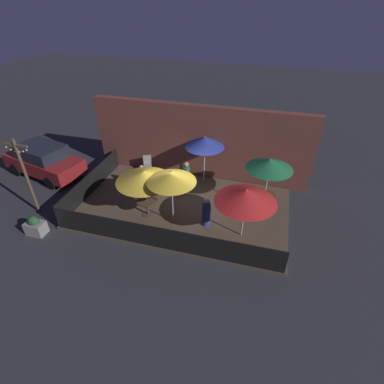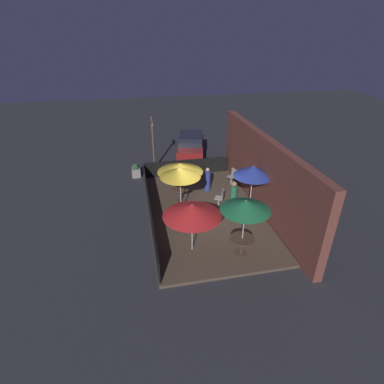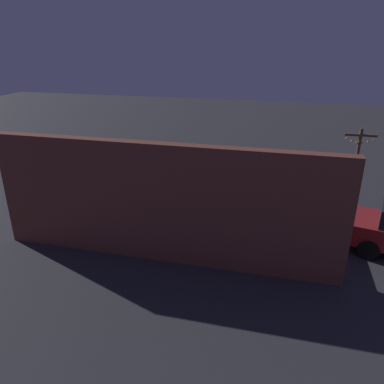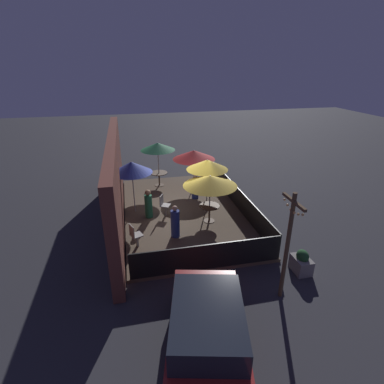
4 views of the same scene
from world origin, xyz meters
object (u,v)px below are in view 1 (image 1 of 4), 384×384
Objects in this scene: patio_umbrella_3 at (205,142)px; patron_0 at (206,213)px; patio_umbrella_0 at (144,176)px; patio_chair_0 at (148,164)px; patron_2 at (143,179)px; planter_box at (35,226)px; parked_car_0 at (44,160)px; dining_table_1 at (264,198)px; patio_umbrella_4 at (171,176)px; dining_table_0 at (147,203)px; patio_chair_1 at (183,184)px; patio_umbrella_1 at (270,164)px; light_post at (25,173)px; patron_1 at (186,175)px; patio_umbrella_2 at (246,196)px.

patio_umbrella_3 is 3.51m from patron_0.
patio_umbrella_0 is 3.71m from patio_chair_0.
patio_umbrella_3 reaches higher than patio_umbrella_0.
patio_umbrella_0 is 1.69× the size of patron_2.
parked_car_0 is at bearing 122.67° from planter_box.
patio_umbrella_4 is at bearing -151.95° from dining_table_1.
dining_table_0 is at bearing 29.17° from planter_box.
patio_chair_1 is 7.28m from parked_car_0.
patio_umbrella_1 is at bearing 19.56° from patio_umbrella_0.
parked_car_0 is at bearing 120.69° from light_post.
patio_umbrella_4 is 3.12m from patron_1.
patron_0 is 8.95m from parked_car_0.
parked_car_0 is at bearing 164.06° from dining_table_0.
patio_umbrella_0 is 1.22m from patio_umbrella_4.
patio_umbrella_0 is 2.40× the size of patio_chair_0.
patio_umbrella_4 reaches higher than parked_car_0.
patron_2 reaches higher than planter_box.
patio_chair_1 is at bearing 176.88° from patio_umbrella_1.
patio_chair_1 is at bearing 39.64° from planter_box.
patron_0 is 0.37× the size of light_post.
patron_1 reaches higher than patio_chair_1.
patio_umbrella_1 is at bearing -44.69° from patron_1.
patio_umbrella_0 is 2.74× the size of planter_box.
patron_0 reaches higher than patio_chair_1.
patio_chair_0 is at bearing 112.46° from patio_umbrella_0.
parked_car_0 is (-7.49, 1.99, -1.45)m from patio_umbrella_4.
patron_2 is (-0.90, 1.63, 0.01)m from dining_table_0.
patio_umbrella_4 is 0.55× the size of parked_car_0.
dining_table_0 is at bearing -141.42° from patron_1.
patio_chair_1 is 6.41m from light_post.
patio_umbrella_0 is 2.38× the size of dining_table_1.
light_post is (-3.79, -2.55, 1.18)m from patron_2.
patio_chair_0 is (-5.24, 3.40, -1.32)m from patio_umbrella_2.
patio_umbrella_3 is at bearing 179.70° from patio_chair_1.
parked_car_0 is (-1.62, 2.72, -1.06)m from light_post.
patio_umbrella_4 is at bearing 179.67° from patio_umbrella_2.
planter_box is 0.19× the size of parked_car_0.
patio_umbrella_0 is at bearing 170.94° from patio_umbrella_4.
dining_table_1 is at bearing 12.56° from parked_car_0.
light_post is at bearing -175.25° from patio_umbrella_2.
patio_chair_1 is 2.31m from patron_0.
patio_umbrella_4 is at bearing 21.25° from planter_box.
patio_umbrella_3 reaches higher than patio_chair_1.
patio_umbrella_2 is 4.22m from patron_1.
patron_2 is 0.30× the size of parked_car_0.
patio_umbrella_0 is at bearing 11.07° from light_post.
patio_umbrella_4 reaches higher than patio_umbrella_0.
dining_table_0 is 1.86m from patron_2.
patio_umbrella_1 is 1.98m from patio_umbrella_2.
patio_umbrella_2 is 5.30m from patron_2.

